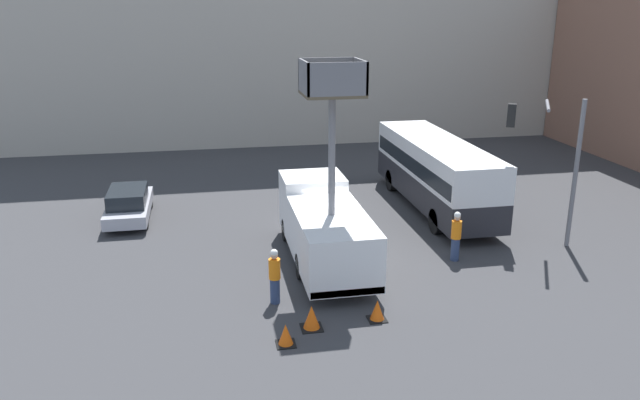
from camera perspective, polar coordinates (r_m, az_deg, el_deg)
The scene contains 11 objects.
ground_plane at distance 24.44m, azimuth 1.53°, elevation -4.94°, with size 120.00×120.00×0.00m, color #38383A.
building_backdrop_far at distance 46.57m, azimuth -5.07°, elevation 17.55°, with size 44.00×10.00×18.67m.
utility_truck at distance 23.12m, azimuth 0.41°, elevation -2.12°, with size 2.48×7.47×7.61m.
city_bus at distance 29.68m, azimuth 10.53°, elevation 2.78°, with size 2.57×10.38×3.26m.
traffic_light_pole at distance 25.92m, azimuth 20.50°, elevation 4.44°, with size 2.58×2.33×5.91m.
road_worker_near_truck at distance 20.32m, azimuth -4.17°, elevation -6.95°, with size 0.38×0.38×1.88m.
road_worker_directing at distance 24.05m, azimuth 12.33°, elevation -3.23°, with size 0.38×0.38×1.94m.
traffic_cone_near_truck at distance 18.26m, azimuth -3.16°, elevation -12.23°, with size 0.56×0.56×0.64m.
traffic_cone_mid_road at distance 19.03m, azimuth -0.78°, elevation -10.72°, with size 0.65×0.65×0.74m.
traffic_cone_far_side at distance 19.59m, azimuth 5.25°, elevation -10.05°, with size 0.57×0.57×0.65m.
parked_car_curbside at distance 29.26m, azimuth -17.09°, elevation -0.33°, with size 1.81×4.69×1.47m.
Camera 1 is at (-4.89, -22.02, 9.40)m, focal length 35.00 mm.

